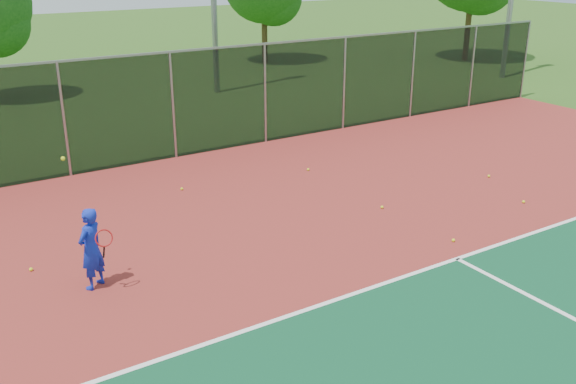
% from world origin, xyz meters
% --- Properties ---
extents(ground, '(120.00, 120.00, 0.00)m').
position_xyz_m(ground, '(0.00, 0.00, 0.00)').
color(ground, '#284F16').
rests_on(ground, ground).
extents(court_apron, '(30.00, 20.00, 0.02)m').
position_xyz_m(court_apron, '(0.00, 2.00, 0.01)').
color(court_apron, maroon).
rests_on(court_apron, ground).
extents(fence_back, '(30.00, 0.06, 3.03)m').
position_xyz_m(fence_back, '(0.00, 12.00, 1.56)').
color(fence_back, black).
rests_on(fence_back, court_apron).
extents(tennis_player, '(0.65, 0.72, 2.44)m').
position_xyz_m(tennis_player, '(-4.23, 5.68, 0.77)').
color(tennis_player, '#1326B3').
rests_on(tennis_player, court_apron).
extents(practice_ball_0, '(0.07, 0.07, 0.07)m').
position_xyz_m(practice_ball_0, '(2.52, 3.60, 0.06)').
color(practice_ball_0, yellow).
rests_on(practice_ball_0, court_apron).
extents(practice_ball_1, '(0.07, 0.07, 0.07)m').
position_xyz_m(practice_ball_1, '(6.25, 5.95, 0.06)').
color(practice_ball_1, yellow).
rests_on(practice_ball_1, court_apron).
extents(practice_ball_2, '(0.07, 0.07, 0.07)m').
position_xyz_m(practice_ball_2, '(2.54, 8.94, 0.06)').
color(practice_ball_2, yellow).
rests_on(practice_ball_2, court_apron).
extents(practice_ball_3, '(0.07, 0.07, 0.07)m').
position_xyz_m(practice_ball_3, '(-5.07, 6.90, 0.06)').
color(practice_ball_3, yellow).
rests_on(practice_ball_3, court_apron).
extents(practice_ball_4, '(0.07, 0.07, 0.07)m').
position_xyz_m(practice_ball_4, '(-0.96, 9.38, 0.06)').
color(practice_ball_4, yellow).
rests_on(practice_ball_4, court_apron).
extents(practice_ball_6, '(0.07, 0.07, 0.07)m').
position_xyz_m(practice_ball_6, '(2.46, 5.78, 0.06)').
color(practice_ball_6, yellow).
rests_on(practice_ball_6, court_apron).
extents(practice_ball_7, '(0.07, 0.07, 0.07)m').
position_xyz_m(practice_ball_7, '(5.51, 4.25, 0.06)').
color(practice_ball_7, yellow).
rests_on(practice_ball_7, court_apron).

